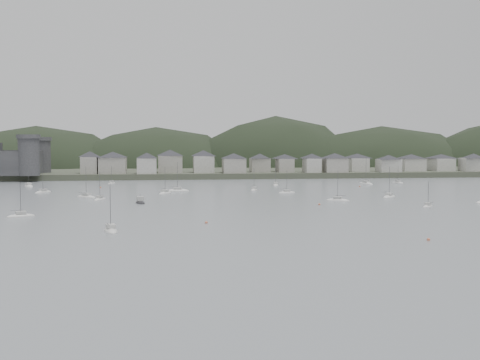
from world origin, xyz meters
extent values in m
plane|color=slate|center=(0.00, 0.00, 0.00)|extent=(900.00, 900.00, 0.00)
cube|color=#383D2D|center=(0.00, 295.00, 1.50)|extent=(900.00, 250.00, 3.00)
ellipsoid|color=black|center=(-110.87, 271.94, -10.14)|extent=(138.98, 92.48, 81.13)
ellipsoid|color=black|center=(-32.30, 272.87, -9.97)|extent=(132.08, 90.41, 79.74)
ellipsoid|color=black|center=(50.65, 272.93, -12.68)|extent=(133.88, 88.37, 101.41)
ellipsoid|color=black|center=(125.95, 267.91, -10.32)|extent=(165.81, 81.78, 82.55)
cylinder|color=#353538|center=(-92.00, 166.00, 12.00)|extent=(10.00, 10.00, 18.00)
cylinder|color=#353538|center=(-92.00, 194.00, 11.50)|extent=(10.00, 10.00, 17.00)
cube|color=#353538|center=(-92.00, 180.00, 9.00)|extent=(3.50, 30.00, 12.00)
cube|color=gray|center=(-65.00, 181.96, 7.29)|extent=(8.34, 12.91, 8.59)
pyramid|color=#242429|center=(-65.00, 181.96, 13.09)|extent=(15.78, 15.78, 3.01)
cube|color=gray|center=(-53.32, 181.32, 7.18)|extent=(13.68, 13.35, 8.36)
pyramid|color=#242429|center=(-53.32, 181.32, 12.82)|extent=(20.07, 20.07, 2.93)
cube|color=#9E9D94|center=(-35.57, 176.02, 7.04)|extent=(9.78, 10.20, 8.08)
pyramid|color=#242429|center=(-35.57, 176.02, 12.49)|extent=(14.83, 14.83, 2.83)
cube|color=gray|center=(-23.51, 185.65, 7.55)|extent=(12.59, 13.33, 9.09)
pyramid|color=#242429|center=(-23.51, 185.65, 13.68)|extent=(19.24, 19.24, 3.18)
cube|color=#9E9D94|center=(-5.75, 184.10, 7.43)|extent=(10.74, 12.17, 8.87)
pyramid|color=#242429|center=(-5.75, 184.10, 13.42)|extent=(17.01, 17.01, 3.10)
cube|color=gray|center=(9.92, 177.53, 6.85)|extent=(11.63, 12.09, 7.69)
pyramid|color=#242429|center=(9.92, 177.53, 12.04)|extent=(17.61, 17.61, 2.69)
cube|color=gray|center=(25.25, 186.19, 6.72)|extent=(10.37, 9.35, 7.44)
pyramid|color=#242429|center=(25.25, 186.19, 11.74)|extent=(14.65, 14.65, 2.60)
cube|color=gray|center=(38.63, 183.79, 6.61)|extent=(8.24, 12.20, 7.22)
pyramid|color=#242429|center=(38.63, 183.79, 11.48)|extent=(15.17, 15.17, 2.53)
cube|color=#9E9D94|center=(52.50, 178.55, 6.73)|extent=(8.06, 10.91, 7.46)
pyramid|color=#242429|center=(52.50, 178.55, 11.77)|extent=(14.08, 14.08, 2.61)
cube|color=gray|center=(64.81, 177.06, 6.83)|extent=(11.73, 11.78, 7.66)
pyramid|color=#242429|center=(64.81, 177.06, 12.00)|extent=(17.46, 17.46, 2.68)
cube|color=#9E9D94|center=(80.64, 186.91, 6.67)|extent=(10.19, 13.02, 7.33)
pyramid|color=#242429|center=(80.64, 186.91, 11.62)|extent=(17.23, 17.23, 2.57)
cube|color=#9E9D94|center=(95.55, 178.06, 6.44)|extent=(11.70, 9.81, 6.88)
pyramid|color=#242429|center=(95.55, 178.06, 11.08)|extent=(15.97, 15.97, 2.41)
cube|color=#9E9D94|center=(112.40, 186.91, 6.50)|extent=(12.83, 12.48, 7.00)
pyramid|color=#242429|center=(112.40, 186.91, 11.22)|extent=(18.79, 18.79, 2.45)
cube|color=#9E9D94|center=(130.73, 187.42, 6.48)|extent=(11.07, 13.50, 6.97)
pyramid|color=#242429|center=(130.73, 187.42, 11.19)|extent=(18.25, 18.25, 2.44)
cube|color=#9E9D94|center=(146.02, 179.72, 6.67)|extent=(13.75, 9.12, 7.34)
pyramid|color=#242429|center=(146.02, 179.72, 11.62)|extent=(16.97, 16.97, 2.57)
ellipsoid|color=silver|center=(-47.88, 70.89, 0.05)|extent=(4.69, 7.89, 1.50)
cube|color=#B2B3AE|center=(-47.88, 70.89, 1.10)|extent=(2.41, 3.02, 0.70)
cylinder|color=#3F3F42|center=(-47.88, 70.89, 4.89)|extent=(0.12, 0.12, 9.39)
cylinder|color=#3F3F42|center=(-47.45, 69.61, 1.65)|extent=(1.18, 3.23, 0.10)
ellipsoid|color=silver|center=(51.70, 67.02, 0.05)|extent=(7.82, 8.01, 1.70)
cube|color=#B2B3AE|center=(51.70, 67.02, 1.20)|extent=(3.40, 3.44, 0.70)
cylinder|color=#3F3F42|center=(51.70, 67.02, 5.50)|extent=(0.12, 0.12, 10.60)
cylinder|color=#3F3F42|center=(50.64, 68.12, 1.75)|extent=(2.71, 2.83, 0.10)
ellipsoid|color=silver|center=(-85.16, 134.02, 0.05)|extent=(6.67, 9.67, 1.86)
cube|color=#B2B3AE|center=(-85.16, 134.02, 1.28)|extent=(3.24, 3.82, 0.70)
cylinder|color=#3F3F42|center=(-85.16, 134.02, 6.01)|extent=(0.12, 0.12, 11.62)
cylinder|color=#3F3F42|center=(-85.88, 132.51, 1.83)|extent=(1.88, 3.82, 0.10)
ellipsoid|color=silver|center=(-63.37, 28.76, 0.05)|extent=(7.42, 5.02, 1.42)
cube|color=#B2B3AE|center=(-63.37, 28.76, 1.06)|extent=(2.91, 2.46, 0.70)
cylinder|color=#3F3F42|center=(-63.37, 28.76, 4.65)|extent=(0.12, 0.12, 8.89)
cylinder|color=#3F3F42|center=(-64.53, 29.29, 1.61)|extent=(2.95, 1.42, 0.10)
ellipsoid|color=silver|center=(82.69, 133.90, 0.05)|extent=(4.44, 6.67, 1.28)
cube|color=#B2B3AE|center=(82.69, 133.90, 0.99)|extent=(2.18, 2.61, 0.70)
cylinder|color=#3F3F42|center=(82.69, 133.90, 4.19)|extent=(0.12, 0.12, 7.98)
cylinder|color=#3F3F42|center=(82.23, 132.85, 1.54)|extent=(1.25, 2.67, 0.10)
ellipsoid|color=silver|center=(22.67, 126.86, 0.05)|extent=(3.77, 7.88, 1.51)
cube|color=#B2B3AE|center=(22.67, 126.86, 1.11)|extent=(2.12, 2.91, 0.70)
cylinder|color=#3F3F42|center=(22.67, 126.86, 4.93)|extent=(0.12, 0.12, 9.45)
cylinder|color=#3F3F42|center=(22.42, 128.20, 1.66)|extent=(0.72, 3.36, 0.10)
ellipsoid|color=silver|center=(51.82, 36.90, 0.05)|extent=(5.67, 5.39, 1.19)
cube|color=#B2B3AE|center=(51.82, 36.90, 0.94)|extent=(2.41, 2.36, 0.70)
cylinder|color=#3F3F42|center=(51.82, 36.90, 3.91)|extent=(0.12, 0.12, 7.41)
cylinder|color=#3F3F42|center=(52.61, 36.19, 1.49)|extent=(2.04, 1.87, 0.10)
ellipsoid|color=silver|center=(-53.54, 79.83, 0.05)|extent=(8.27, 7.41, 1.69)
cube|color=#B2B3AE|center=(-53.54, 79.83, 1.19)|extent=(3.47, 3.30, 0.70)
cylinder|color=#3F3F42|center=(-53.54, 79.83, 5.48)|extent=(0.12, 0.12, 10.56)
cylinder|color=#3F3F42|center=(-54.72, 78.87, 1.74)|extent=(3.02, 2.46, 0.10)
ellipsoid|color=silver|center=(-21.36, 101.91, 0.05)|extent=(9.08, 3.07, 1.80)
cube|color=#B2B3AE|center=(-21.36, 101.91, 1.25)|extent=(3.20, 2.05, 0.70)
cylinder|color=#3F3F42|center=(-21.36, 101.91, 5.84)|extent=(0.12, 0.12, 11.28)
cylinder|color=#3F3F42|center=(-22.98, 101.94, 1.80)|extent=(4.06, 0.18, 0.10)
ellipsoid|color=silver|center=(65.45, 129.53, 0.05)|extent=(5.61, 10.59, 2.02)
cube|color=#B2B3AE|center=(65.45, 129.53, 1.36)|extent=(3.02, 3.97, 0.70)
cylinder|color=#3F3F42|center=(65.45, 129.53, 6.51)|extent=(0.12, 0.12, 12.63)
cylinder|color=#3F3F42|center=(65.01, 127.76, 1.91)|extent=(1.21, 4.43, 0.10)
ellipsoid|color=silver|center=(-50.96, 147.60, 0.05)|extent=(4.05, 6.88, 1.31)
cube|color=#B2B3AE|center=(-50.96, 147.60, 1.01)|extent=(2.09, 2.63, 0.70)
cylinder|color=#3F3F42|center=(-50.96, 147.60, 4.30)|extent=(0.12, 0.12, 8.19)
cylinder|color=#3F3F42|center=(-50.59, 146.48, 1.56)|extent=(1.02, 2.83, 0.10)
ellipsoid|color=silver|center=(-72.69, 102.30, 0.05)|extent=(6.50, 8.01, 1.59)
cube|color=#B2B3AE|center=(-72.69, 102.30, 1.14)|extent=(2.99, 3.28, 0.70)
cylinder|color=#3F3F42|center=(-72.69, 102.30, 5.16)|extent=(0.12, 0.12, 9.92)
cylinder|color=#3F3F42|center=(-71.90, 101.11, 1.69)|extent=(2.05, 3.03, 0.10)
ellipsoid|color=silver|center=(-26.20, 92.10, 0.05)|extent=(6.15, 8.12, 1.58)
cube|color=#B2B3AE|center=(-26.20, 92.10, 1.14)|extent=(2.89, 3.27, 0.70)
cylinder|color=#3F3F42|center=(-26.20, 92.10, 5.15)|extent=(0.12, 0.12, 9.89)
cylinder|color=#3F3F42|center=(-26.91, 93.34, 1.69)|extent=(1.87, 3.13, 0.10)
ellipsoid|color=silver|center=(30.21, 57.58, 0.05)|extent=(8.07, 5.62, 1.55)
cube|color=#B2B3AE|center=(30.21, 57.58, 1.13)|extent=(3.19, 2.72, 0.70)
cylinder|color=#3F3F42|center=(30.21, 57.58, 5.05)|extent=(0.12, 0.12, 9.70)
cylinder|color=#3F3F42|center=(31.47, 58.19, 1.68)|extent=(3.19, 1.61, 0.10)
ellipsoid|color=silver|center=(19.68, 88.50, 0.05)|extent=(6.99, 3.37, 1.34)
cube|color=#B2B3AE|center=(19.68, 88.50, 1.02)|extent=(2.58, 1.89, 0.70)
cylinder|color=#3F3F42|center=(19.68, 88.50, 4.39)|extent=(0.12, 0.12, 8.38)
cylinder|color=#3F3F42|center=(18.50, 88.73, 1.57)|extent=(2.98, 0.66, 0.10)
ellipsoid|color=silver|center=(9.10, 101.58, 0.05)|extent=(4.39, 7.29, 1.39)
cube|color=#B2B3AE|center=(9.10, 101.58, 1.04)|extent=(2.25, 2.80, 0.70)
cylinder|color=#3F3F42|center=(9.10, 101.58, 4.54)|extent=(0.12, 0.12, 8.68)
cylinder|color=#3F3F42|center=(8.68, 102.76, 1.59)|extent=(1.13, 2.98, 0.10)
ellipsoid|color=silver|center=(-37.91, 0.57, 0.05)|extent=(4.49, 8.72, 1.67)
cube|color=#B2B3AE|center=(-37.91, 0.57, 1.18)|extent=(2.45, 3.26, 0.70)
cylinder|color=#3F3F42|center=(-37.91, 0.57, 5.41)|extent=(0.12, 0.12, 10.42)
cylinder|color=#3F3F42|center=(-38.25, -0.89, 1.73)|extent=(0.95, 3.68, 0.10)
ellipsoid|color=black|center=(-34.02, 58.37, 0.05)|extent=(4.24, 7.47, 1.55)
cube|color=#B2B3AE|center=(-34.02, 58.37, 1.48)|extent=(2.45, 2.55, 1.40)
cylinder|color=#3F3F42|center=(-34.02, 58.37, 2.38)|extent=(0.10, 0.10, 1.20)
sphere|color=#CE6744|center=(-16.41, 10.47, 0.15)|extent=(0.70, 0.70, 0.70)
sphere|color=#CE6744|center=(25.32, -19.37, 0.15)|extent=(0.70, 0.70, 0.70)
sphere|color=#CE6744|center=(-53.33, 122.81, 0.15)|extent=(0.70, 0.70, 0.70)
sphere|color=#CE6744|center=(56.90, 113.19, 0.15)|extent=(0.70, 0.70, 0.70)
sphere|color=#CE6744|center=(21.00, 46.28, 0.15)|extent=(0.70, 0.70, 0.70)
camera|label=1|loc=(-25.92, -126.69, 19.38)|focal=43.38mm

